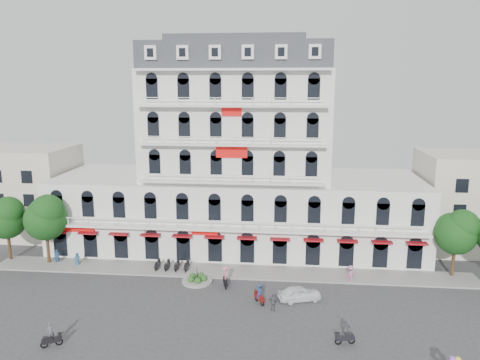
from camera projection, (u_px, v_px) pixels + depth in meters
The scene contains 19 objects.
ground at pixel (217, 311), 42.78m from camera, with size 120.00×120.00×0.00m, color #38383A.
sidewalk at pixel (229, 271), 51.53m from camera, with size 53.00×4.00×0.16m, color gray.
main_building at pixel (237, 169), 58.28m from camera, with size 45.00×15.00×25.80m.
flank_building_west at pixel (21, 191), 63.89m from camera, with size 14.00×10.00×12.00m, color beige.
flank_building_east at pixel (478, 201), 58.19m from camera, with size 14.00×10.00×12.00m, color beige.
traffic_island at pixel (197, 280), 48.86m from camera, with size 3.20×3.20×1.60m.
parked_scooter_row at pixel (172, 270), 51.95m from camera, with size 4.40×1.80×1.10m, color black, non-canonical shape.
tree_west_outer at pixel (7, 216), 53.88m from camera, with size 4.50×4.48×7.76m.
tree_west_inner at pixel (46, 216), 52.85m from camera, with size 4.76×4.76×8.25m.
tree_east_inner at pixel (457, 231), 49.15m from camera, with size 4.40×4.37×7.57m.
parked_car at pixel (300, 293), 44.69m from camera, with size 1.65×4.10×1.40m, color white.
rider_west at pixel (51, 336), 36.79m from camera, with size 1.55×1.03×2.07m.
rider_east at pixel (259, 294), 44.02m from camera, with size 1.11×1.49×2.01m.
rider_northeast at pixel (345, 333), 37.10m from camera, with size 1.68×0.67×2.07m.
rider_center at pixel (225, 276), 47.54m from camera, with size 0.88×1.69×2.22m.
pedestrian_left at pixel (77, 259), 53.15m from camera, with size 0.76×0.49×1.55m, color #255471.
pedestrian_mid at pixel (273, 302), 42.59m from camera, with size 1.00×0.42×1.71m, color #53545A.
pedestrian_right at pixel (350, 274), 48.55m from camera, with size 1.23×0.71×1.90m, color #BD6495.
pedestrian_far at pixel (57, 257), 53.76m from camera, with size 0.62×0.40×1.69m, color navy.
Camera 1 is at (5.90, -39.05, 20.44)m, focal length 35.00 mm.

